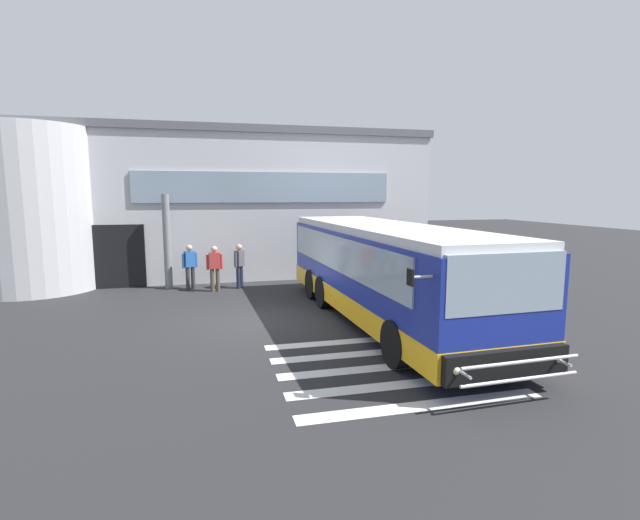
{
  "coord_description": "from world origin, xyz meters",
  "views": [
    {
      "loc": [
        -1.47,
        -12.77,
        3.53
      ],
      "look_at": [
        1.99,
        1.15,
        1.5
      ],
      "focal_mm": 26.16,
      "sensor_mm": 36.0,
      "label": 1
    }
  ],
  "objects_px": {
    "passenger_near_column": "(190,264)",
    "passenger_by_doorway": "(215,266)",
    "entry_support_column": "(167,242)",
    "passenger_at_curb_edge": "(239,264)",
    "bus_main_foreground": "(384,274)"
  },
  "relations": [
    {
      "from": "passenger_at_curb_edge",
      "to": "passenger_by_doorway",
      "type": "bearing_deg",
      "value": -157.2
    },
    {
      "from": "passenger_at_curb_edge",
      "to": "passenger_near_column",
      "type": "bearing_deg",
      "value": 172.07
    },
    {
      "from": "bus_main_foreground",
      "to": "entry_support_column",
      "type": "bearing_deg",
      "value": 134.45
    },
    {
      "from": "passenger_by_doorway",
      "to": "passenger_at_curb_edge",
      "type": "xyz_separation_m",
      "value": [
        0.92,
        0.39,
        0.0
      ]
    },
    {
      "from": "passenger_near_column",
      "to": "passenger_by_doorway",
      "type": "relative_size",
      "value": 1.0
    },
    {
      "from": "passenger_by_doorway",
      "to": "passenger_at_curb_edge",
      "type": "relative_size",
      "value": 1.0
    },
    {
      "from": "entry_support_column",
      "to": "passenger_near_column",
      "type": "bearing_deg",
      "value": -24.46
    },
    {
      "from": "entry_support_column",
      "to": "bus_main_foreground",
      "type": "distance_m",
      "value": 8.81
    },
    {
      "from": "entry_support_column",
      "to": "passenger_near_column",
      "type": "height_order",
      "value": "entry_support_column"
    },
    {
      "from": "passenger_by_doorway",
      "to": "passenger_at_curb_edge",
      "type": "bearing_deg",
      "value": 22.8
    },
    {
      "from": "passenger_by_doorway",
      "to": "passenger_at_curb_edge",
      "type": "distance_m",
      "value": 1.0
    },
    {
      "from": "passenger_near_column",
      "to": "entry_support_column",
      "type": "bearing_deg",
      "value": 155.54
    },
    {
      "from": "entry_support_column",
      "to": "passenger_at_curb_edge",
      "type": "distance_m",
      "value": 2.8
    },
    {
      "from": "bus_main_foreground",
      "to": "passenger_near_column",
      "type": "distance_m",
      "value": 8.0
    },
    {
      "from": "passenger_at_curb_edge",
      "to": "bus_main_foreground",
      "type": "bearing_deg",
      "value": -57.91
    }
  ]
}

